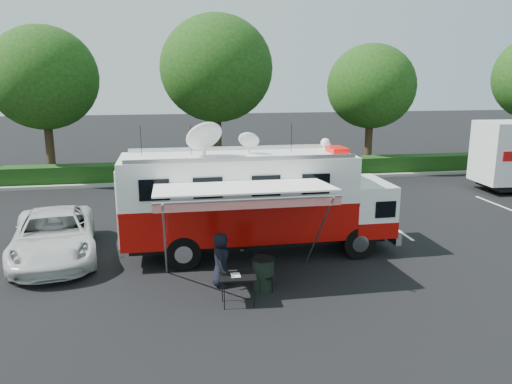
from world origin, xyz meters
TOP-DOWN VIEW (x-y plane):
  - ground_plane at (0.00, 0.00)m, footprint 120.00×120.00m
  - back_border at (1.14, 12.90)m, footprint 60.00×6.14m
  - stall_lines at (-0.50, 3.00)m, footprint 24.12×5.50m
  - command_truck at (-0.07, -0.00)m, footprint 8.55×2.35m
  - awning at (-0.84, -2.45)m, footprint 4.67×2.43m
  - white_suv at (-6.36, 0.65)m, footprint 3.20×5.56m
  - person at (-1.46, -2.36)m, footprint 0.58×0.80m
  - folding_table at (-1.17, -3.57)m, footprint 0.94×0.69m
  - folding_chair at (-0.35, -2.79)m, footprint 0.52×0.55m
  - trash_bin at (-0.39, -2.82)m, footprint 0.61×0.61m

SIDE VIEW (x-z plane):
  - ground_plane at x=0.00m, z-range 0.00..0.00m
  - white_suv at x=-6.36m, z-range -0.73..0.73m
  - person at x=-1.46m, z-range -0.75..0.75m
  - stall_lines at x=-0.50m, z-range 0.00..0.01m
  - trash_bin at x=-0.39m, z-range 0.00..0.91m
  - folding_chair at x=-0.35m, z-range 0.08..0.95m
  - folding_table at x=-1.17m, z-range 0.33..1.10m
  - command_truck at x=-0.07m, z-range -0.30..3.81m
  - awning at x=-0.84m, z-range 1.23..4.05m
  - back_border at x=1.14m, z-range 0.57..9.44m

